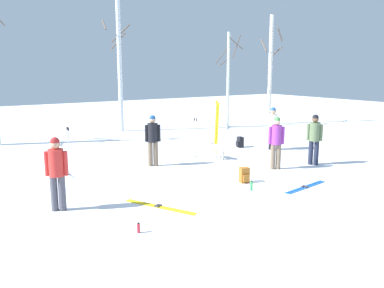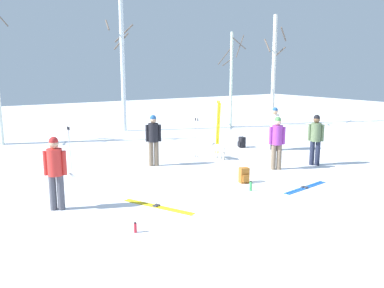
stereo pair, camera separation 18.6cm
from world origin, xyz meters
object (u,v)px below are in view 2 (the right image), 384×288
(person_0, at_px, (316,137))
(person_2, at_px, (277,140))
(person_4, at_px, (153,137))
(water_bottle_0, at_px, (251,186))
(birch_tree_2, at_px, (122,64))
(backpack_0, at_px, (244,175))
(birch_tree_3, at_px, (231,77))
(ski_pair_lying_1, at_px, (158,207))
(ski_poles_0, at_px, (70,150))
(water_bottle_1, at_px, (135,228))
(birch_tree_4, at_px, (274,69))
(person_1, at_px, (55,169))
(ski_poles_1, at_px, (197,137))
(backpack_1, at_px, (242,142))
(ski_pair_planted_0, at_px, (218,127))
(ski_pair_lying_0, at_px, (305,188))
(dog, at_px, (218,148))

(person_0, distance_m, person_2, 1.54)
(person_4, distance_m, water_bottle_0, 4.08)
(birch_tree_2, bearing_deg, person_2, -84.85)
(person_0, bearing_deg, backpack_0, -173.79)
(person_4, relative_size, water_bottle_0, 6.31)
(person_4, bearing_deg, birch_tree_3, 36.78)
(ski_pair_lying_1, distance_m, ski_poles_0, 4.02)
(water_bottle_1, relative_size, birch_tree_2, 0.03)
(person_2, height_order, water_bottle_0, person_2)
(water_bottle_0, relative_size, birch_tree_4, 0.04)
(ski_pair_lying_1, height_order, ski_poles_0, ski_poles_0)
(backpack_0, relative_size, birch_tree_2, 0.07)
(person_1, bearing_deg, person_2, 0.18)
(ski_pair_lying_1, height_order, birch_tree_3, birch_tree_3)
(water_bottle_1, bearing_deg, backpack_0, 20.85)
(ski_poles_1, distance_m, backpack_1, 2.83)
(ski_pair_planted_0, xyz_separation_m, backpack_0, (-1.74, -3.65, -0.80))
(water_bottle_0, bearing_deg, backpack_1, 52.78)
(water_bottle_1, distance_m, birch_tree_3, 15.25)
(water_bottle_1, bearing_deg, person_1, 113.98)
(person_0, relative_size, water_bottle_1, 8.02)
(water_bottle_0, relative_size, birch_tree_2, 0.04)
(person_1, relative_size, birch_tree_4, 0.28)
(person_0, distance_m, ski_poles_1, 4.11)
(ski_poles_1, distance_m, water_bottle_1, 6.83)
(backpack_1, distance_m, water_bottle_1, 9.26)
(ski_pair_lying_0, bearing_deg, person_0, 36.11)
(ski_poles_0, xyz_separation_m, birch_tree_3, (10.54, 5.70, 1.93))
(ski_pair_planted_0, relative_size, ski_pair_lying_1, 1.12)
(ski_poles_0, bearing_deg, dog, -5.13)
(person_2, bearing_deg, backpack_0, -161.25)
(ski_pair_lying_0, relative_size, ski_pair_lying_1, 0.97)
(backpack_0, bearing_deg, water_bottle_0, -116.38)
(ski_pair_lying_1, bearing_deg, ski_poles_1, 46.89)
(water_bottle_0, distance_m, water_bottle_1, 3.86)
(person_0, xyz_separation_m, water_bottle_1, (-7.48, -1.93, -0.88))
(ski_pair_lying_0, height_order, birch_tree_3, birch_tree_3)
(person_1, xyz_separation_m, backpack_0, (5.07, -0.61, -0.77))
(ski_pair_planted_0, bearing_deg, person_0, -63.43)
(ski_pair_planted_0, bearing_deg, backpack_0, -115.47)
(person_4, height_order, ski_poles_1, person_4)
(ski_pair_lying_1, bearing_deg, birch_tree_2, 70.69)
(ski_pair_lying_0, xyz_separation_m, birch_tree_3, (5.46, 10.33, 2.73))
(person_0, bearing_deg, person_2, 170.06)
(backpack_1, bearing_deg, ski_pair_planted_0, -165.07)
(ski_pair_planted_0, xyz_separation_m, water_bottle_0, (-2.08, -4.33, -0.88))
(ski_pair_planted_0, bearing_deg, ski_pair_lying_0, -97.38)
(backpack_0, height_order, water_bottle_1, backpack_0)
(dog, height_order, water_bottle_1, dog)
(birch_tree_3, relative_size, birch_tree_4, 0.83)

